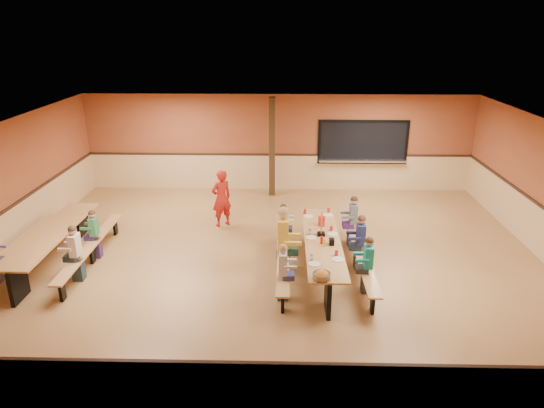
{
  "coord_description": "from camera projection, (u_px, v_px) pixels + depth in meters",
  "views": [
    {
      "loc": [
        0.15,
        -9.78,
        5.01
      ],
      "look_at": [
        -0.1,
        0.51,
        1.15
      ],
      "focal_mm": 32.0,
      "sensor_mm": 36.0,
      "label": 1
    }
  ],
  "objects": [
    {
      "name": "punch_pitcher",
      "position": [
        322.0,
        221.0,
        10.82
      ],
      "size": [
        0.16,
        0.16,
        0.22
      ],
      "primitive_type": "cylinder",
      "color": "red",
      "rests_on": "cafeteria_table_main"
    },
    {
      "name": "room_envelope",
      "position": [
        276.0,
        232.0,
        10.68
      ],
      "size": [
        12.04,
        10.04,
        3.02
      ],
      "color": "brown",
      "rests_on": "ground"
    },
    {
      "name": "seated_child_green_sec",
      "position": [
        95.0,
        234.0,
        10.85
      ],
      "size": [
        0.33,
        0.27,
        1.13
      ],
      "primitive_type": null,
      "color": "#337543",
      "rests_on": "ground"
    },
    {
      "name": "table_paddle",
      "position": [
        321.0,
        229.0,
        10.33
      ],
      "size": [
        0.16,
        0.16,
        0.56
      ],
      "color": "black",
      "rests_on": "cafeteria_table_main"
    },
    {
      "name": "cafeteria_table_second",
      "position": [
        53.0,
        241.0,
        10.63
      ],
      "size": [
        1.91,
        3.7,
        0.74
      ],
      "color": "#B47F47",
      "rests_on": "ground"
    },
    {
      "name": "standing_woman",
      "position": [
        221.0,
        198.0,
        12.52
      ],
      "size": [
        0.66,
        0.61,
        1.51
      ],
      "primitive_type": "imported",
      "rotation": [
        0.0,
        0.0,
        3.75
      ],
      "color": "red",
      "rests_on": "ground"
    },
    {
      "name": "kitchen_pass_through",
      "position": [
        363.0,
        144.0,
        14.98
      ],
      "size": [
        2.78,
        0.28,
        1.38
      ],
      "color": "black",
      "rests_on": "ground"
    },
    {
      "name": "condiment_mustard",
      "position": [
        325.0,
        243.0,
        9.83
      ],
      "size": [
        0.06,
        0.06,
        0.17
      ],
      "primitive_type": "cylinder",
      "color": "yellow",
      "rests_on": "cafeteria_table_main"
    },
    {
      "name": "cafeteria_table_main",
      "position": [
        322.0,
        249.0,
        10.23
      ],
      "size": [
        1.91,
        3.7,
        0.74
      ],
      "color": "#B47F47",
      "rests_on": "ground"
    },
    {
      "name": "seated_child_tan_sec",
      "position": [
        76.0,
        254.0,
        9.87
      ],
      "size": [
        0.36,
        0.3,
        1.2
      ],
      "primitive_type": null,
      "color": "beige",
      "rests_on": "ground"
    },
    {
      "name": "seated_child_white_left",
      "position": [
        283.0,
        273.0,
        9.18
      ],
      "size": [
        0.34,
        0.28,
        1.14
      ],
      "primitive_type": null,
      "color": "#BBBBC2",
      "rests_on": "ground"
    },
    {
      "name": "seated_adult_yellow",
      "position": [
        283.0,
        241.0,
        10.15
      ],
      "size": [
        0.49,
        0.4,
        1.45
      ],
      "primitive_type": null,
      "color": "gold",
      "rests_on": "ground"
    },
    {
      "name": "structural_post",
      "position": [
        272.0,
        148.0,
        14.52
      ],
      "size": [
        0.18,
        0.18,
        3.0
      ],
      "primitive_type": "cube",
      "color": "#302110",
      "rests_on": "ground"
    },
    {
      "name": "chip_bowl",
      "position": [
        322.0,
        275.0,
        8.59
      ],
      "size": [
        0.32,
        0.32,
        0.15
      ],
      "primitive_type": null,
      "color": "orange",
      "rests_on": "cafeteria_table_main"
    },
    {
      "name": "seated_child_teal_right",
      "position": [
        368.0,
        265.0,
        9.42
      ],
      "size": [
        0.35,
        0.29,
        1.17
      ],
      "primitive_type": null,
      "color": "teal",
      "rests_on": "ground"
    },
    {
      "name": "condiment_ketchup",
      "position": [
        322.0,
        240.0,
        9.94
      ],
      "size": [
        0.06,
        0.06,
        0.17
      ],
      "primitive_type": "cylinder",
      "color": "#B2140F",
      "rests_on": "cafeteria_table_main"
    },
    {
      "name": "ground",
      "position": [
        276.0,
        260.0,
        10.92
      ],
      "size": [
        12.0,
        12.0,
        0.0
      ],
      "primitive_type": "plane",
      "color": "olive",
      "rests_on": "ground"
    },
    {
      "name": "napkin_dispenser",
      "position": [
        332.0,
        242.0,
        9.92
      ],
      "size": [
        0.1,
        0.14,
        0.13
      ],
      "primitive_type": "cube",
      "color": "black",
      "rests_on": "cafeteria_table_main"
    },
    {
      "name": "seated_child_char_right",
      "position": [
        353.0,
        221.0,
        11.47
      ],
      "size": [
        0.37,
        0.3,
        1.21
      ],
      "primitive_type": null,
      "color": "#575B62",
      "rests_on": "ground"
    },
    {
      "name": "place_settings",
      "position": [
        323.0,
        238.0,
        10.13
      ],
      "size": [
        0.65,
        3.3,
        0.11
      ],
      "primitive_type": null,
      "color": "beige",
      "rests_on": "cafeteria_table_main"
    },
    {
      "name": "seated_child_navy_right",
      "position": [
        360.0,
        242.0,
        10.36
      ],
      "size": [
        0.37,
        0.3,
        1.21
      ],
      "primitive_type": null,
      "color": "#1E244E",
      "rests_on": "ground"
    },
    {
      "name": "seated_child_grey_left",
      "position": [
        283.0,
        227.0,
        11.27
      ],
      "size": [
        0.32,
        0.26,
        1.1
      ],
      "primitive_type": null,
      "color": "silver",
      "rests_on": "ground"
    }
  ]
}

